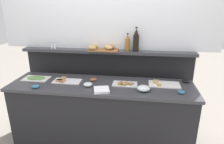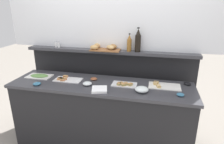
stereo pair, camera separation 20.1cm
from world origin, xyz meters
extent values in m
plane|color=gray|center=(0.00, 0.60, 0.00)|extent=(12.00, 12.00, 0.00)
cube|color=black|center=(0.00, 0.00, 0.44)|extent=(2.22, 0.58, 0.89)
cube|color=#38383D|center=(0.00, 0.00, 0.91)|extent=(2.26, 0.62, 0.03)
cube|color=black|center=(0.00, 0.49, 0.61)|extent=(2.38, 0.08, 1.22)
cube|color=#38383D|center=(0.00, 0.44, 1.24)|extent=(2.38, 0.22, 0.04)
cube|color=silver|center=(0.29, 0.03, 0.93)|extent=(0.30, 0.18, 0.01)
cube|color=#B7844C|center=(0.23, 0.00, 0.94)|extent=(0.05, 0.06, 0.01)
cube|color=#66994C|center=(0.23, 0.00, 0.95)|extent=(0.05, 0.06, 0.01)
cube|color=#B7844C|center=(0.23, 0.00, 0.95)|extent=(0.05, 0.06, 0.01)
cube|color=#B7844C|center=(0.31, 0.02, 0.94)|extent=(0.06, 0.07, 0.01)
cube|color=#66994C|center=(0.31, 0.02, 0.95)|extent=(0.06, 0.07, 0.01)
cube|color=#B7844C|center=(0.31, 0.02, 0.95)|extent=(0.06, 0.07, 0.01)
cube|color=#B7844C|center=(0.26, 0.02, 0.94)|extent=(0.07, 0.07, 0.01)
cube|color=#66994C|center=(0.26, 0.02, 0.95)|extent=(0.07, 0.07, 0.01)
cube|color=#B7844C|center=(0.26, 0.02, 0.95)|extent=(0.07, 0.07, 0.01)
cube|color=#B7844C|center=(0.36, 0.01, 0.94)|extent=(0.06, 0.07, 0.01)
cube|color=#66994C|center=(0.36, 0.01, 0.95)|extent=(0.06, 0.07, 0.01)
cube|color=#B7844C|center=(0.36, 0.01, 0.95)|extent=(0.06, 0.07, 0.01)
cube|color=#B7844C|center=(0.29, -0.01, 0.94)|extent=(0.07, 0.07, 0.01)
cube|color=#66994C|center=(0.29, -0.01, 0.95)|extent=(0.07, 0.07, 0.01)
cube|color=#B7844C|center=(0.29, -0.01, 0.95)|extent=(0.07, 0.07, 0.01)
cube|color=white|center=(-0.45, 0.03, 0.93)|extent=(0.35, 0.18, 0.01)
cube|color=#B7844C|center=(-0.51, 0.09, 0.94)|extent=(0.06, 0.05, 0.01)
cube|color=#D1664C|center=(-0.51, 0.09, 0.95)|extent=(0.06, 0.05, 0.01)
cube|color=#B7844C|center=(-0.51, 0.09, 0.95)|extent=(0.06, 0.05, 0.01)
cube|color=#B7844C|center=(-0.52, -0.01, 0.94)|extent=(0.06, 0.07, 0.01)
cube|color=#D1664C|center=(-0.52, -0.01, 0.95)|extent=(0.06, 0.07, 0.01)
cube|color=#B7844C|center=(-0.52, -0.01, 0.95)|extent=(0.06, 0.07, 0.01)
cube|color=#B7844C|center=(-0.55, -0.01, 0.94)|extent=(0.06, 0.04, 0.01)
cube|color=#D1664C|center=(-0.55, -0.01, 0.95)|extent=(0.06, 0.04, 0.01)
cube|color=#B7844C|center=(-0.55, -0.01, 0.95)|extent=(0.06, 0.04, 0.01)
cube|color=#B7844C|center=(-0.49, -0.03, 0.94)|extent=(0.06, 0.04, 0.01)
cube|color=#D1664C|center=(-0.49, -0.03, 0.95)|extent=(0.06, 0.04, 0.01)
cube|color=#B7844C|center=(-0.49, -0.03, 0.95)|extent=(0.06, 0.04, 0.01)
cube|color=#B7844C|center=(-0.48, 0.00, 0.94)|extent=(0.07, 0.07, 0.01)
cube|color=#D1664C|center=(-0.48, 0.00, 0.95)|extent=(0.07, 0.07, 0.01)
cube|color=#B7844C|center=(-0.48, 0.00, 0.95)|extent=(0.07, 0.07, 0.01)
cube|color=#B7844C|center=(-0.54, 0.00, 0.94)|extent=(0.07, 0.06, 0.01)
cube|color=#D1664C|center=(-0.54, 0.00, 0.95)|extent=(0.07, 0.06, 0.01)
cube|color=#B7844C|center=(-0.54, 0.00, 0.95)|extent=(0.07, 0.06, 0.01)
cube|color=white|center=(0.76, 0.09, 0.93)|extent=(0.37, 0.21, 0.01)
cube|color=tan|center=(0.69, 0.03, 0.94)|extent=(0.06, 0.07, 0.01)
cube|color=#E5C666|center=(0.69, 0.03, 0.95)|extent=(0.06, 0.07, 0.01)
cube|color=tan|center=(0.69, 0.03, 0.95)|extent=(0.06, 0.07, 0.01)
cube|color=tan|center=(0.65, 0.11, 0.94)|extent=(0.05, 0.06, 0.01)
cube|color=#E5C666|center=(0.65, 0.11, 0.95)|extent=(0.05, 0.06, 0.01)
cube|color=tan|center=(0.65, 0.11, 0.95)|extent=(0.05, 0.06, 0.01)
cube|color=tan|center=(0.67, 0.14, 0.94)|extent=(0.06, 0.05, 0.01)
cube|color=#E5C666|center=(0.67, 0.14, 0.95)|extent=(0.06, 0.05, 0.01)
cube|color=tan|center=(0.67, 0.14, 0.95)|extent=(0.06, 0.05, 0.01)
cube|color=white|center=(-0.88, 0.06, 0.93)|extent=(0.33, 0.20, 0.01)
ellipsoid|color=#66994C|center=(-0.88, 0.06, 0.94)|extent=(0.25, 0.14, 0.01)
ellipsoid|color=silver|center=(0.51, -0.12, 0.95)|extent=(0.15, 0.15, 0.06)
ellipsoid|color=#E5CC66|center=(0.51, -0.12, 0.94)|extent=(0.12, 0.12, 0.04)
ellipsoid|color=silver|center=(-0.15, -0.08, 0.95)|extent=(0.11, 0.11, 0.04)
ellipsoid|color=#599959|center=(-0.15, -0.08, 0.94)|extent=(0.09, 0.09, 0.03)
ellipsoid|color=brown|center=(-0.12, 0.11, 0.94)|extent=(0.09, 0.09, 0.03)
ellipsoid|color=black|center=(1.04, 0.21, 0.94)|extent=(0.09, 0.09, 0.03)
ellipsoid|color=teal|center=(-0.75, -0.21, 0.94)|extent=(0.09, 0.09, 0.03)
ellipsoid|color=teal|center=(0.93, -0.13, 0.94)|extent=(0.08, 0.08, 0.03)
cube|color=white|center=(0.04, -0.20, 0.94)|extent=(0.21, 0.21, 0.03)
cylinder|color=black|center=(0.40, 0.40, 1.37)|extent=(0.08, 0.08, 0.22)
cone|color=black|center=(0.40, 0.40, 1.52)|extent=(0.06, 0.06, 0.08)
cylinder|color=black|center=(0.40, 0.40, 1.57)|extent=(0.03, 0.03, 0.02)
cylinder|color=#8E5B23|center=(0.28, 0.40, 1.34)|extent=(0.06, 0.06, 0.16)
cone|color=#8E5B23|center=(0.28, 0.40, 1.45)|extent=(0.05, 0.05, 0.06)
cylinder|color=black|center=(0.28, 0.40, 1.49)|extent=(0.02, 0.02, 0.02)
cylinder|color=white|center=(-0.78, 0.41, 1.29)|extent=(0.03, 0.03, 0.08)
cylinder|color=#B7BABF|center=(-0.78, 0.41, 1.34)|extent=(0.03, 0.03, 0.01)
cylinder|color=white|center=(-0.74, 0.41, 1.29)|extent=(0.03, 0.03, 0.08)
cylinder|color=#B7BABF|center=(-0.74, 0.41, 1.34)|extent=(0.03, 0.03, 0.01)
cube|color=brown|center=(-0.04, 0.41, 1.26)|extent=(0.40, 0.26, 0.02)
ellipsoid|color=#B7844C|center=(-0.18, 0.41, 1.30)|extent=(0.14, 0.16, 0.05)
ellipsoid|color=#AD7A47|center=(0.06, 0.42, 1.30)|extent=(0.14, 0.14, 0.07)
ellipsoid|color=tan|center=(0.03, 0.39, 1.30)|extent=(0.16, 0.17, 0.06)
ellipsoid|color=tan|center=(-0.18, 0.33, 1.30)|extent=(0.13, 0.10, 0.06)
ellipsoid|color=tan|center=(-0.18, 0.47, 1.30)|extent=(0.12, 0.15, 0.06)
camera|label=1|loc=(0.44, -2.21, 1.87)|focal=31.86mm
camera|label=2|loc=(0.64, -2.17, 1.87)|focal=31.86mm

